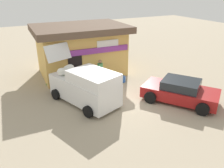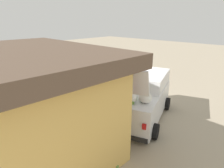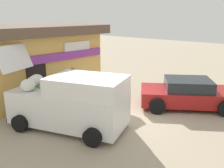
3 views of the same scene
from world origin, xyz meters
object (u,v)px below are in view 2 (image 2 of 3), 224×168
object	(u,v)px
parked_sedan	(105,75)
vendor_standing	(86,98)
delivery_van	(143,97)
paint_bucket	(72,103)
storefront_bar	(28,100)
customer_bending	(107,110)
unloaded_banana_pile	(113,156)

from	to	relation	value
parked_sedan	vendor_standing	world-z (taller)	vendor_standing
delivery_van	paint_bucket	world-z (taller)	delivery_van
delivery_van	storefront_bar	bearing A→B (deg)	72.22
delivery_van	customer_bending	distance (m)	1.91
paint_bucket	parked_sedan	bearing A→B (deg)	-69.73
delivery_van	vendor_standing	xyz separation A→B (m)	(1.74, 1.87, 0.01)
storefront_bar	vendor_standing	world-z (taller)	storefront_bar
parked_sedan	unloaded_banana_pile	size ratio (longest dim) A/B	5.57
storefront_bar	paint_bucket	world-z (taller)	storefront_bar
storefront_bar	unloaded_banana_pile	size ratio (longest dim) A/B	8.42
parked_sedan	paint_bucket	bearing A→B (deg)	110.27
delivery_van	parked_sedan	size ratio (longest dim) A/B	1.10
storefront_bar	parked_sedan	bearing A→B (deg)	-64.38
customer_bending	storefront_bar	bearing A→B (deg)	68.44
unloaded_banana_pile	parked_sedan	bearing A→B (deg)	-42.96
parked_sedan	customer_bending	distance (m)	5.96
paint_bucket	customer_bending	bearing A→B (deg)	173.95
unloaded_banana_pile	storefront_bar	bearing A→B (deg)	28.68
unloaded_banana_pile	paint_bucket	xyz separation A→B (m)	(4.37, -1.56, 0.03)
customer_bending	paint_bucket	xyz separation A→B (m)	(2.88, -0.31, -0.63)
delivery_van	vendor_standing	distance (m)	2.55
parked_sedan	customer_bending	size ratio (longest dim) A/B	3.13
delivery_van	parked_sedan	distance (m)	5.23
parked_sedan	unloaded_banana_pile	bearing A→B (deg)	137.04
parked_sedan	paint_bucket	size ratio (longest dim) A/B	10.47
storefront_bar	delivery_van	xyz separation A→B (m)	(-1.44, -4.50, -0.82)
unloaded_banana_pile	customer_bending	bearing A→B (deg)	-40.07
delivery_van	paint_bucket	size ratio (longest dim) A/B	11.56
unloaded_banana_pile	paint_bucket	distance (m)	4.64
vendor_standing	customer_bending	size ratio (longest dim) A/B	1.22
delivery_van	vendor_standing	size ratio (longest dim) A/B	2.84
storefront_bar	vendor_standing	xyz separation A→B (m)	(0.29, -2.63, -0.81)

